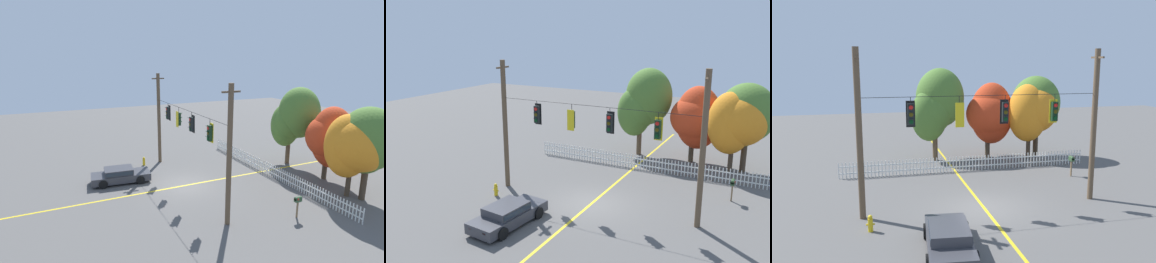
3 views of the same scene
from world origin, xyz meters
TOP-DOWN VIEW (x-y plane):
  - ground at (0.00, 0.00)m, footprint 80.00×80.00m
  - lane_centerline_stripe at (0.00, 0.00)m, footprint 0.16×36.00m
  - signal_support_span at (0.00, 0.00)m, footprint 12.29×1.10m
  - traffic_signal_southbound_primary at (-3.61, 0.01)m, footprint 0.43×0.38m
  - traffic_signal_eastbound_side at (-1.28, -0.01)m, footprint 0.43×0.38m
  - traffic_signal_northbound_primary at (1.04, 0.01)m, footprint 0.43×0.38m
  - traffic_signal_westbound_side at (3.70, 0.01)m, footprint 0.43×0.38m
  - white_picket_fence at (0.86, 6.97)m, footprint 16.92×0.06m
  - autumn_maple_near_fence at (-0.69, 10.60)m, footprint 4.10×3.50m
  - autumn_maple_mid at (3.58, 10.45)m, footprint 3.87×3.21m
  - autumn_oak_far_east at (6.39, 9.35)m, footprint 4.00×3.53m
  - autumn_maple_far_west at (6.85, 9.91)m, footprint 3.82×3.28m
  - parked_car at (-2.67, -4.32)m, footprint 2.22×4.52m
  - fire_hydrant at (-5.65, -1.62)m, footprint 0.38×0.22m
  - roadside_mailbox at (7.09, 4.15)m, footprint 0.25×0.44m

SIDE VIEW (x-z plane):
  - ground at x=0.00m, z-range 0.00..0.00m
  - lane_centerline_stripe at x=0.00m, z-range 0.00..0.01m
  - fire_hydrant at x=-5.65m, z-range -0.01..0.76m
  - white_picket_fence at x=0.86m, z-range 0.00..1.03m
  - parked_car at x=-2.67m, z-range 0.03..1.18m
  - roadside_mailbox at x=7.09m, z-range 0.42..1.76m
  - autumn_maple_mid at x=3.58m, z-range 0.52..6.32m
  - autumn_oak_far_east at x=6.39m, z-range 0.83..6.55m
  - autumn_maple_far_west at x=6.85m, z-range 0.80..7.10m
  - signal_support_span at x=0.00m, z-range 0.06..8.09m
  - autumn_maple_near_fence at x=-0.69m, z-range 0.71..7.61m
  - traffic_signal_eastbound_side at x=-1.28m, z-range 4.09..5.59m
  - traffic_signal_westbound_side at x=3.70m, z-range 4.12..5.61m
  - traffic_signal_northbound_primary at x=1.04m, z-range 4.18..5.63m
  - traffic_signal_southbound_primary at x=-3.61m, z-range 4.21..5.65m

